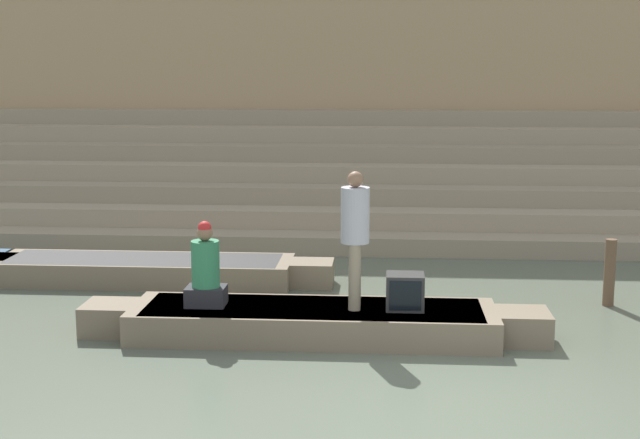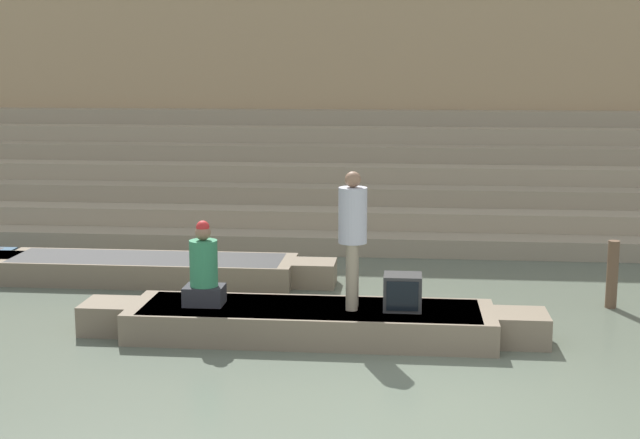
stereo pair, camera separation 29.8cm
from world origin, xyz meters
TOP-DOWN VIEW (x-y plane):
  - ground_plane at (0.00, 0.00)m, footprint 120.00×120.00m
  - ghat_steps at (0.00, 10.56)m, footprint 36.00×5.39m
  - back_wall at (0.00, 13.08)m, footprint 34.20×1.28m
  - rowboat_main at (-1.58, 2.40)m, footprint 5.83×1.35m
  - person_standing at (-1.06, 2.41)m, footprint 0.35×0.35m
  - person_rowing at (-2.92, 2.39)m, footprint 0.49×0.39m
  - tv_set at (-0.44, 2.39)m, footprint 0.47×0.41m
  - moored_boat_shore at (-4.44, 5.03)m, footprint 5.92×1.17m
  - mooring_post at (2.47, 4.16)m, footprint 0.16×0.16m

SIDE VIEW (x-z plane):
  - ground_plane at x=0.00m, z-range 0.00..0.00m
  - moored_boat_shore at x=-4.44m, z-range 0.01..0.39m
  - rowboat_main at x=-1.58m, z-range 0.01..0.40m
  - mooring_post at x=2.47m, z-range 0.00..0.96m
  - tv_set at x=-0.44m, z-range 0.39..0.83m
  - person_rowing at x=-2.92m, z-range 0.28..1.35m
  - ghat_steps at x=0.00m, z-range -0.33..2.00m
  - person_standing at x=-1.06m, z-range 0.52..2.22m
  - back_wall at x=0.00m, z-range -0.03..8.37m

